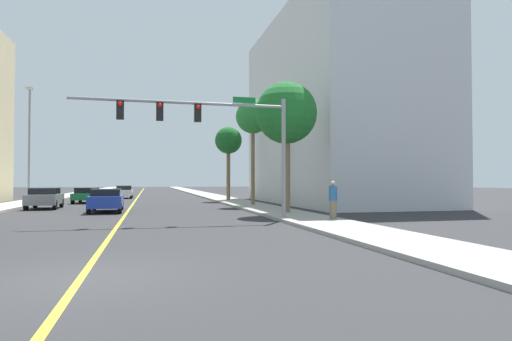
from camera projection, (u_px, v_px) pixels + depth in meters
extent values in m
plane|color=#2D2D30|center=(137.00, 198.00, 49.17)|extent=(192.00, 192.00, 0.00)
cube|color=#B2ADA3|center=(55.00, 198.00, 47.06)|extent=(2.94, 168.00, 0.15)
cube|color=#9E9B93|center=(213.00, 196.00, 51.28)|extent=(2.94, 168.00, 0.15)
cube|color=yellow|center=(137.00, 198.00, 49.17)|extent=(0.16, 144.00, 0.01)
cube|color=silver|center=(333.00, 111.00, 37.40)|extent=(10.03, 21.52, 16.05)
cylinder|color=gray|center=(284.00, 158.00, 20.90)|extent=(0.20, 0.20, 5.76)
cylinder|color=gray|center=(182.00, 103.00, 19.78)|extent=(9.83, 0.14, 0.14)
cube|color=black|center=(198.00, 113.00, 19.94)|extent=(0.32, 0.24, 0.84)
sphere|color=red|center=(198.00, 107.00, 19.81)|extent=(0.20, 0.20, 0.20)
cube|color=black|center=(160.00, 111.00, 19.53)|extent=(0.32, 0.24, 0.84)
sphere|color=red|center=(160.00, 105.00, 19.40)|extent=(0.20, 0.20, 0.20)
cube|color=black|center=(120.00, 110.00, 19.11)|extent=(0.32, 0.24, 0.84)
sphere|color=red|center=(120.00, 104.00, 18.98)|extent=(0.20, 0.20, 0.20)
cube|color=#147233|center=(244.00, 100.00, 20.50)|extent=(1.10, 0.04, 0.28)
cylinder|color=gray|center=(29.00, 147.00, 33.24)|extent=(0.16, 0.16, 8.81)
cube|color=beige|center=(30.00, 88.00, 33.35)|extent=(0.56, 0.28, 0.20)
cylinder|color=brown|center=(286.00, 162.00, 24.24)|extent=(0.43, 0.43, 5.61)
sphere|color=#1E6B28|center=(286.00, 113.00, 24.31)|extent=(3.49, 3.49, 3.49)
cone|color=#1E6B28|center=(303.00, 117.00, 24.65)|extent=(0.52, 1.29, 1.55)
cone|color=#1E6B28|center=(283.00, 119.00, 25.35)|extent=(1.92, 0.68, 1.67)
cone|color=#1E6B28|center=(270.00, 118.00, 24.86)|extent=(1.38, 1.41, 1.65)
cone|color=#1E6B28|center=(278.00, 114.00, 23.41)|extent=(1.19, 1.17, 1.61)
cone|color=#1E6B28|center=(295.00, 114.00, 23.34)|extent=(1.78, 0.68, 1.76)
cylinder|color=brown|center=(253.00, 160.00, 32.46)|extent=(0.28, 0.28, 6.66)
sphere|color=#287F33|center=(253.00, 116.00, 32.54)|extent=(2.59, 2.59, 2.59)
cone|color=#287F33|center=(263.00, 119.00, 32.74)|extent=(0.46, 1.35, 1.23)
cone|color=#287F33|center=(255.00, 120.00, 33.30)|extent=(1.29, 0.91, 1.23)
cone|color=#287F33|center=(243.00, 120.00, 32.80)|extent=(0.98, 1.18, 1.36)
cone|color=#287F33|center=(245.00, 118.00, 32.04)|extent=(0.89, 1.32, 1.41)
cone|color=#287F33|center=(257.00, 118.00, 31.83)|extent=(1.42, 0.66, 1.11)
cylinder|color=brown|center=(228.00, 170.00, 40.55)|extent=(0.35, 0.35, 5.61)
sphere|color=#195B23|center=(228.00, 140.00, 40.62)|extent=(2.54, 2.54, 2.54)
cone|color=#195B23|center=(236.00, 143.00, 40.85)|extent=(0.50, 1.17, 1.33)
cone|color=#195B23|center=(229.00, 143.00, 41.37)|extent=(1.24, 0.71, 1.44)
cone|color=#195B23|center=(222.00, 143.00, 40.97)|extent=(0.99, 1.01, 1.30)
cone|color=#195B23|center=(223.00, 142.00, 39.97)|extent=(1.04, 1.06, 1.43)
cone|color=#195B23|center=(231.00, 142.00, 39.90)|extent=(1.26, 0.56, 1.32)
cube|color=#196638|center=(87.00, 196.00, 37.37)|extent=(2.06, 4.59, 0.55)
cube|color=black|center=(87.00, 190.00, 37.18)|extent=(1.76, 2.22, 0.46)
cylinder|color=black|center=(80.00, 199.00, 38.86)|extent=(0.24, 0.65, 0.64)
cylinder|color=black|center=(101.00, 198.00, 39.23)|extent=(0.24, 0.65, 0.64)
cylinder|color=black|center=(73.00, 200.00, 35.50)|extent=(0.24, 0.65, 0.64)
cylinder|color=black|center=(95.00, 200.00, 35.87)|extent=(0.24, 0.65, 0.64)
cube|color=white|center=(124.00, 193.00, 47.55)|extent=(1.76, 4.25, 0.62)
cube|color=black|center=(124.00, 188.00, 47.54)|extent=(1.55, 1.95, 0.46)
cylinder|color=black|center=(118.00, 195.00, 48.88)|extent=(0.22, 0.64, 0.64)
cylinder|color=black|center=(132.00, 195.00, 49.26)|extent=(0.22, 0.64, 0.64)
cylinder|color=black|center=(116.00, 196.00, 45.82)|extent=(0.22, 0.64, 0.64)
cylinder|color=black|center=(131.00, 196.00, 46.20)|extent=(0.22, 0.64, 0.64)
cube|color=#1E389E|center=(106.00, 201.00, 26.52)|extent=(2.04, 4.61, 0.70)
cube|color=black|center=(106.00, 192.00, 26.19)|extent=(1.73, 2.04, 0.41)
cylinder|color=black|center=(94.00, 205.00, 27.94)|extent=(0.24, 0.65, 0.64)
cylinder|color=black|center=(122.00, 205.00, 28.40)|extent=(0.24, 0.65, 0.64)
cylinder|color=black|center=(89.00, 209.00, 24.62)|extent=(0.24, 0.65, 0.64)
cylinder|color=black|center=(120.00, 208.00, 25.08)|extent=(0.24, 0.65, 0.64)
cube|color=slate|center=(45.00, 199.00, 29.47)|extent=(2.07, 3.94, 0.69)
cube|color=black|center=(45.00, 191.00, 29.42)|extent=(1.77, 2.02, 0.43)
cylinder|color=black|center=(55.00, 205.00, 28.37)|extent=(0.24, 0.65, 0.64)
cylinder|color=black|center=(26.00, 205.00, 27.89)|extent=(0.24, 0.65, 0.64)
cylinder|color=black|center=(62.00, 203.00, 31.04)|extent=(0.24, 0.65, 0.64)
cylinder|color=black|center=(35.00, 203.00, 30.56)|extent=(0.24, 0.65, 0.64)
cylinder|color=#726651|center=(333.00, 210.00, 19.80)|extent=(0.32, 0.32, 0.85)
cylinder|color=#26598C|center=(333.00, 193.00, 19.82)|extent=(0.38, 0.38, 0.68)
sphere|color=tan|center=(333.00, 183.00, 19.83)|extent=(0.23, 0.23, 0.23)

